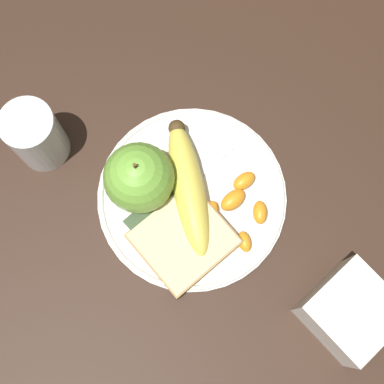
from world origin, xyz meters
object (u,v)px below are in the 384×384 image
object	(u,v)px
condiment_caddy	(350,311)
jam_packet	(145,222)
banana	(188,186)
fork	(184,186)
juice_glass	(36,137)
plate	(192,197)
apple	(139,178)
bread_slice	(184,239)

from	to	relation	value
condiment_caddy	jam_packet	bearing A→B (deg)	-66.52
banana	condiment_caddy	size ratio (longest dim) A/B	1.93
fork	condiment_caddy	bearing A→B (deg)	99.13
condiment_caddy	juice_glass	bearing A→B (deg)	-71.79
plate	banana	size ratio (longest dim) A/B	1.42
plate	banana	bearing A→B (deg)	-103.35
apple	bread_slice	world-z (taller)	apple
jam_packet	juice_glass	bearing A→B (deg)	-79.89
jam_packet	condiment_caddy	xyz separation A→B (m)	(-0.10, 0.24, 0.01)
plate	juice_glass	size ratio (longest dim) A/B	2.65
juice_glass	fork	world-z (taller)	juice_glass
fork	banana	bearing A→B (deg)	101.01
bread_slice	jam_packet	size ratio (longest dim) A/B	2.64
apple	banana	world-z (taller)	apple
plate	bread_slice	xyz separation A→B (m)	(0.05, 0.03, 0.02)
apple	jam_packet	bearing A→B (deg)	54.49
juice_glass	fork	xyz separation A→B (m)	(-0.10, 0.16, -0.03)
juice_glass	apple	distance (m)	0.14
fork	condiment_caddy	xyz separation A→B (m)	(-0.04, 0.24, 0.02)
fork	condiment_caddy	distance (m)	0.24
condiment_caddy	banana	bearing A→B (deg)	-81.38
juice_glass	bread_slice	size ratio (longest dim) A/B	0.84
juice_glass	apple	xyz separation A→B (m)	(-0.06, 0.13, 0.01)
apple	banana	size ratio (longest dim) A/B	0.56
juice_glass	bread_slice	distance (m)	0.22
apple	banana	xyz separation A→B (m)	(-0.04, 0.04, -0.02)
fork	apple	bearing A→B (deg)	-40.92
banana	jam_packet	bearing A→B (deg)	-3.13
apple	jam_packet	xyz separation A→B (m)	(0.03, 0.04, -0.03)
bread_slice	fork	world-z (taller)	bread_slice
fork	jam_packet	bearing A→B (deg)	3.48
plate	jam_packet	xyz separation A→B (m)	(0.07, -0.01, 0.01)
jam_packet	condiment_caddy	size ratio (longest dim) A/B	0.47
fork	juice_glass	bearing A→B (deg)	-58.99
apple	fork	size ratio (longest dim) A/B	0.54
banana	condiment_caddy	distance (m)	0.23
plate	condiment_caddy	xyz separation A→B (m)	(-0.04, 0.22, 0.03)
bread_slice	condiment_caddy	world-z (taller)	condiment_caddy
apple	fork	bearing A→B (deg)	138.62
plate	condiment_caddy	world-z (taller)	condiment_caddy
plate	bread_slice	size ratio (longest dim) A/B	2.22
banana	bread_slice	distance (m)	0.06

